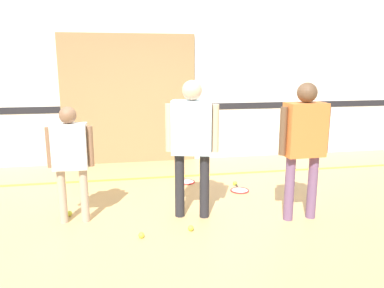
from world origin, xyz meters
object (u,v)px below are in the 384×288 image
(person_student_left, at_px, (70,152))
(racket_second_spare, at_px, (186,181))
(person_instructor, at_px, (192,135))
(tennis_ball_stray_left, at_px, (69,213))
(racket_spare_on_floor, at_px, (239,190))
(tennis_ball_near_instructor, at_px, (191,228))
(tennis_ball_stray_right, at_px, (141,235))
(tennis_ball_by_spare_racket, at_px, (235,183))
(person_student_right, at_px, (304,137))

(person_student_left, height_order, racket_second_spare, person_student_left)
(person_instructor, bearing_deg, tennis_ball_stray_left, -175.58)
(person_student_left, xyz_separation_m, racket_spare_on_floor, (2.26, 0.71, -0.84))
(tennis_ball_near_instructor, bearing_deg, tennis_ball_stray_left, 153.92)
(racket_second_spare, height_order, tennis_ball_stray_right, tennis_ball_stray_right)
(racket_spare_on_floor, relative_size, tennis_ball_stray_left, 7.47)
(tennis_ball_by_spare_racket, xyz_separation_m, tennis_ball_stray_left, (-2.36, -0.77, 0.00))
(racket_second_spare, distance_m, tennis_ball_stray_right, 1.99)
(racket_second_spare, distance_m, tennis_ball_stray_left, 1.95)
(person_instructor, distance_m, tennis_ball_stray_left, 1.81)
(tennis_ball_stray_right, bearing_deg, racket_second_spare, 66.45)
(person_instructor, height_order, tennis_ball_stray_right, person_instructor)
(racket_spare_on_floor, bearing_deg, tennis_ball_by_spare_racket, 4.00)
(person_instructor, height_order, racket_second_spare, person_instructor)
(racket_spare_on_floor, relative_size, tennis_ball_near_instructor, 7.47)
(tennis_ball_stray_left, bearing_deg, racket_spare_on_floor, 12.40)
(person_instructor, xyz_separation_m, tennis_ball_stray_left, (-1.49, 0.28, -0.99))
(person_student_right, height_order, racket_second_spare, person_student_right)
(person_student_left, height_order, tennis_ball_by_spare_racket, person_student_left)
(tennis_ball_near_instructor, relative_size, tennis_ball_by_spare_racket, 1.00)
(person_student_right, bearing_deg, tennis_ball_near_instructor, 2.60)
(racket_spare_on_floor, bearing_deg, person_student_left, 113.05)
(person_student_left, xyz_separation_m, person_student_right, (2.67, -0.39, 0.16))
(tennis_ball_by_spare_racket, bearing_deg, tennis_ball_near_instructor, -123.35)
(person_instructor, xyz_separation_m, tennis_ball_stray_right, (-0.65, -0.48, -0.99))
(person_instructor, bearing_deg, tennis_ball_near_instructor, -87.25)
(tennis_ball_by_spare_racket, height_order, tennis_ball_stray_right, same)
(person_instructor, xyz_separation_m, racket_spare_on_floor, (0.86, 0.80, -1.02))
(tennis_ball_stray_right, bearing_deg, tennis_ball_stray_left, 137.88)
(person_instructor, relative_size, tennis_ball_stray_right, 25.15)
(tennis_ball_near_instructor, bearing_deg, person_student_right, 4.31)
(person_student_right, relative_size, tennis_ball_by_spare_racket, 24.80)
(racket_spare_on_floor, relative_size, tennis_ball_by_spare_racket, 7.47)
(tennis_ball_by_spare_racket, bearing_deg, tennis_ball_stray_left, -161.91)
(racket_second_spare, xyz_separation_m, tennis_ball_by_spare_racket, (0.72, -0.29, 0.02))
(tennis_ball_stray_left, bearing_deg, person_instructor, -10.79)
(person_instructor, distance_m, tennis_ball_stray_right, 1.28)
(person_instructor, distance_m, person_student_left, 1.41)
(person_instructor, bearing_deg, person_student_right, 1.95)
(person_student_left, distance_m, racket_spare_on_floor, 2.52)
(person_student_right, xyz_separation_m, tennis_ball_by_spare_racket, (-0.40, 1.35, -0.98))
(person_student_left, relative_size, tennis_ball_stray_left, 20.85)
(person_student_right, distance_m, tennis_ball_stray_right, 2.16)
(person_student_left, height_order, tennis_ball_stray_left, person_student_left)
(person_student_right, bearing_deg, person_student_left, -10.00)
(racket_second_spare, relative_size, tennis_ball_stray_right, 7.20)
(person_student_left, relative_size, tennis_ball_stray_right, 20.85)
(racket_second_spare, height_order, tennis_ball_stray_left, tennis_ball_stray_left)
(person_instructor, height_order, tennis_ball_by_spare_racket, person_instructor)
(person_instructor, relative_size, person_student_left, 1.21)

